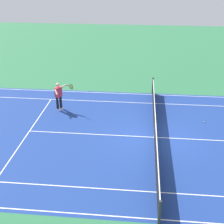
{
  "coord_description": "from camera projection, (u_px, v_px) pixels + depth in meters",
  "views": [
    {
      "loc": [
        0.78,
        13.56,
        7.94
      ],
      "look_at": [
        2.2,
        -0.82,
        0.9
      ],
      "focal_mm": 50.13,
      "sensor_mm": 36.0,
      "label": 1
    }
  ],
  "objects": [
    {
      "name": "ground_plane",
      "position": [
        154.0,
        137.0,
        15.54
      ],
      "size": [
        60.0,
        60.0,
        0.0
      ],
      "primitive_type": "plane",
      "color": "#2D7247"
    },
    {
      "name": "court_slab",
      "position": [
        154.0,
        137.0,
        15.53
      ],
      "size": [
        24.2,
        11.4,
        0.0
      ],
      "primitive_type": "cube",
      "color": "navy",
      "rests_on": "ground_plane"
    },
    {
      "name": "tennis_ball",
      "position": [
        204.0,
        122.0,
        16.94
      ],
      "size": [
        0.07,
        0.07,
        0.07
      ],
      "primitive_type": "sphere",
      "color": "#CCE01E",
      "rests_on": "ground_plane"
    },
    {
      "name": "tennis_net",
      "position": [
        155.0,
        129.0,
        15.32
      ],
      "size": [
        0.1,
        11.7,
        1.08
      ],
      "color": "#2D2D33",
      "rests_on": "ground_plane"
    },
    {
      "name": "court_line_markings",
      "position": [
        154.0,
        137.0,
        15.53
      ],
      "size": [
        23.85,
        11.05,
        0.01
      ],
      "color": "white",
      "rests_on": "ground_plane"
    },
    {
      "name": "tennis_player_near",
      "position": [
        59.0,
        95.0,
        18.04
      ],
      "size": [
        1.17,
        0.75,
        1.7
      ],
      "color": "black",
      "rests_on": "ground_plane"
    }
  ]
}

